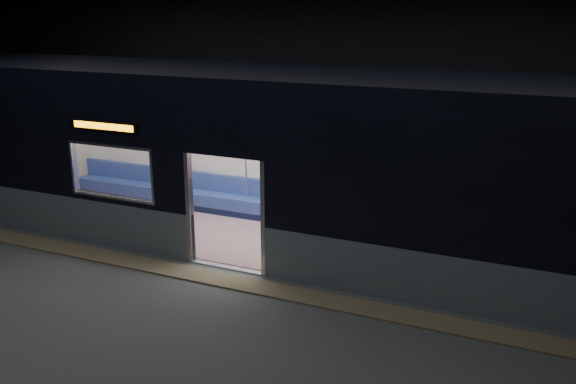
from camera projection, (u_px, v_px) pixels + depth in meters
The scene contains 7 objects.
station_floor at pixel (196, 292), 9.95m from camera, with size 24.00×14.00×0.01m, color #47494C.
station_envelope at pixel (185, 64), 8.88m from camera, with size 24.00×14.00×5.00m.
tactile_strip at pixel (213, 278), 10.43m from camera, with size 22.80×0.50×0.03m, color #8C7F59.
metro_car at pixel (263, 150), 11.64m from camera, with size 18.00×3.04×3.35m.
passenger at pixel (335, 194), 12.39m from camera, with size 0.41×0.71×1.42m.
handbag at pixel (330, 203), 12.22m from camera, with size 0.30×0.25×0.15m, color black.
transit_map at pixel (419, 167), 11.84m from camera, with size 1.03×0.03×0.67m, color white.
Camera 1 is at (5.03, -7.66, 4.47)m, focal length 38.00 mm.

